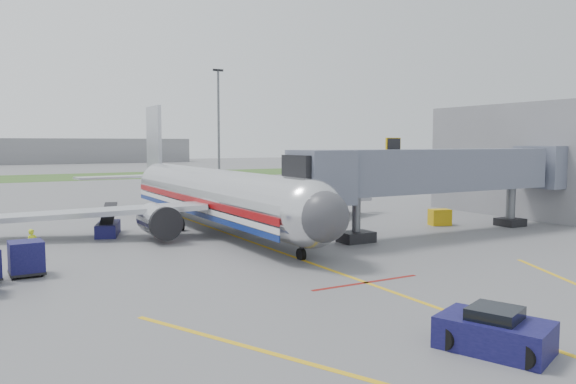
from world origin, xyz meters
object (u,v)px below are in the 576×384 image
pushback_tug (494,333)px  ramp_worker (32,244)px  airliner (213,194)px  belt_loader (108,228)px

pushback_tug → ramp_worker: ramp_worker is taller
airliner → pushback_tug: 28.30m
pushback_tug → ramp_worker: size_ratio=2.26×
belt_loader → ramp_worker: belt_loader is taller
belt_loader → pushback_tug: bearing=-78.4°
pushback_tug → belt_loader: belt_loader is taller
pushback_tug → ramp_worker: (-11.40, 22.48, 0.27)m
airliner → ramp_worker: bearing=-156.6°
pushback_tug → belt_loader: 29.57m
pushback_tug → airliner: bearing=86.4°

